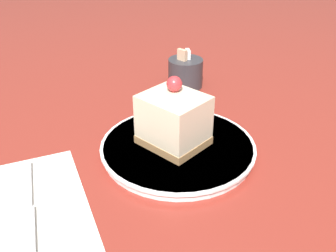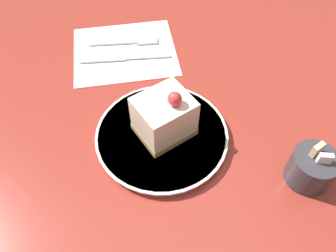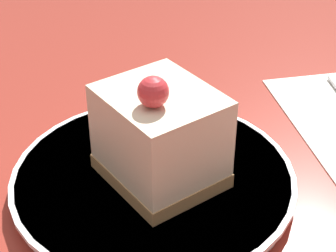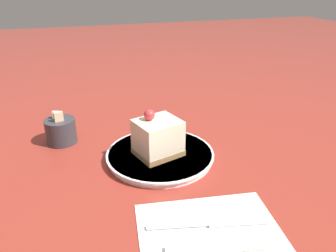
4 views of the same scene
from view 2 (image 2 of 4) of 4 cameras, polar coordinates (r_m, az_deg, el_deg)
ground_plane at (r=0.56m, az=-0.80°, el=-5.32°), size 4.00×4.00×0.00m
plate at (r=0.57m, az=-1.08°, el=-1.70°), size 0.23×0.23×0.02m
cake_slice at (r=0.54m, az=-0.67°, el=1.63°), size 0.10×0.11×0.10m
napkin at (r=0.74m, az=-7.60°, el=12.81°), size 0.22×0.25×0.00m
fork at (r=0.76m, az=-6.71°, el=14.38°), size 0.05×0.15×0.00m
knife at (r=0.72m, az=-8.93°, el=11.55°), size 0.05×0.19×0.00m
sugar_bowl at (r=0.56m, az=23.68°, el=-6.69°), size 0.07×0.07×0.08m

